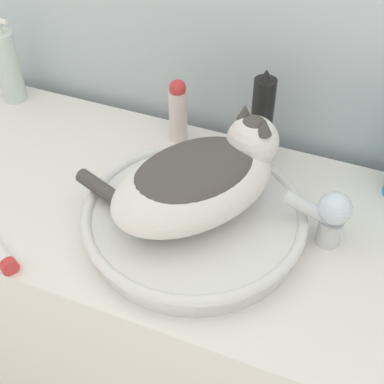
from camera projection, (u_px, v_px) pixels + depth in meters
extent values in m
cube|color=white|center=(179.00, 333.00, 1.33)|extent=(1.21, 0.53, 0.87)
cylinder|color=silver|center=(194.00, 221.00, 0.98)|extent=(0.39, 0.39, 0.04)
torus|color=silver|center=(194.00, 213.00, 0.96)|extent=(0.41, 0.41, 0.02)
ellipsoid|color=silver|center=(194.00, 185.00, 0.92)|extent=(0.33, 0.36, 0.11)
ellipsoid|color=#47423D|center=(195.00, 171.00, 0.90)|extent=(0.25, 0.28, 0.05)
sphere|color=silver|center=(252.00, 142.00, 0.94)|extent=(0.10, 0.10, 0.10)
sphere|color=#47423D|center=(253.00, 130.00, 0.93)|extent=(0.05, 0.05, 0.05)
cone|color=#47423D|center=(264.00, 127.00, 0.90)|extent=(0.03, 0.03, 0.03)
cone|color=#47423D|center=(245.00, 112.00, 0.93)|extent=(0.03, 0.03, 0.03)
cylinder|color=#47423D|center=(117.00, 200.00, 0.95)|extent=(0.20, 0.10, 0.03)
cylinder|color=silver|center=(329.00, 231.00, 0.95)|extent=(0.04, 0.04, 0.05)
cylinder|color=silver|center=(308.00, 208.00, 0.92)|extent=(0.11, 0.05, 0.07)
sphere|color=silver|center=(335.00, 209.00, 0.92)|extent=(0.06, 0.06, 0.06)
cylinder|color=silver|center=(8.00, 67.00, 1.27)|extent=(0.06, 0.06, 0.17)
cylinder|color=white|center=(0.00, 21.00, 1.18)|extent=(0.03, 0.01, 0.01)
cylinder|color=black|center=(261.00, 121.00, 1.08)|extent=(0.04, 0.04, 0.19)
cone|color=black|center=(266.00, 75.00, 1.01)|extent=(0.03, 0.03, 0.02)
cylinder|color=silver|center=(178.00, 116.00, 1.16)|extent=(0.04, 0.04, 0.12)
sphere|color=red|center=(178.00, 88.00, 1.11)|extent=(0.04, 0.04, 0.04)
cylinder|color=red|center=(9.00, 266.00, 0.91)|extent=(0.03, 0.03, 0.03)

